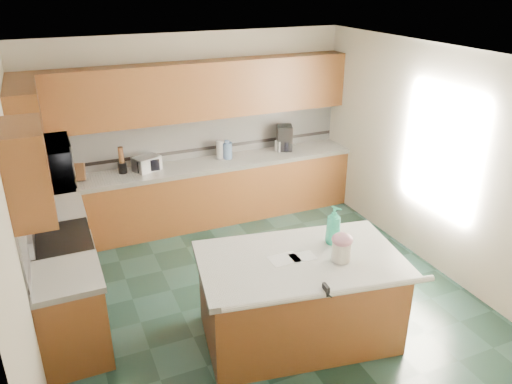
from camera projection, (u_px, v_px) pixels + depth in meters
floor at (256, 293)px, 5.82m from camera, size 4.60×4.60×0.00m
ceiling at (256, 56)px, 4.73m from camera, size 4.60×4.60×0.00m
wall_back at (192, 129)px, 7.22m from camera, size 4.60×0.04×2.70m
wall_front at (395, 312)px, 3.32m from camera, size 4.60×0.04×2.70m
wall_left at (17, 228)px, 4.43m from camera, size 0.04×4.60×2.70m
wall_right at (429, 157)px, 6.12m from camera, size 0.04×4.60×2.70m
back_base_cab at (202, 195)px, 7.32m from camera, size 4.60×0.60×0.86m
back_countertop at (201, 166)px, 7.14m from camera, size 4.60×0.64×0.06m
back_upper_cab at (194, 91)px, 6.82m from camera, size 4.60×0.33×0.78m
back_backsplash at (193, 137)px, 7.24m from camera, size 4.60×0.02×0.63m
back_accent_band at (194, 150)px, 7.31m from camera, size 4.60×0.01×0.05m
left_base_cab_rear at (61, 244)px, 6.00m from camera, size 0.60×0.82×0.86m
left_counter_rear at (55, 210)px, 5.81m from camera, size 0.64×0.82×0.06m
left_base_cab_front at (73, 318)px, 4.71m from camera, size 0.60×0.72×0.86m
left_counter_front at (65, 277)px, 4.53m from camera, size 0.64×0.72×0.06m
left_backsplash at (23, 213)px, 4.95m from camera, size 0.02×2.30×0.63m
left_accent_band at (27, 231)px, 5.03m from camera, size 0.01×2.30×0.05m
left_upper_cab_rear at (25, 121)px, 5.45m from camera, size 0.33×1.09×0.78m
left_upper_cab_front at (27, 172)px, 4.05m from camera, size 0.33×0.72×0.78m
range_body at (66, 277)px, 5.33m from camera, size 0.60×0.76×0.88m
range_oven_door at (95, 274)px, 5.45m from camera, size 0.02×0.68×0.55m
range_cooktop at (59, 240)px, 5.14m from camera, size 0.62×0.78×0.04m
range_handle at (93, 244)px, 5.31m from camera, size 0.02×0.66×0.02m
range_backguard at (30, 234)px, 5.00m from camera, size 0.06×0.76×0.18m
microwave at (46, 164)px, 4.81m from camera, size 0.50×0.73×0.41m
island_base at (299, 300)px, 4.97m from camera, size 2.00×1.35×0.86m
island_top at (300, 261)px, 4.79m from camera, size 2.11×1.46×0.06m
island_bullnose at (332, 293)px, 4.30m from camera, size 1.93×0.38×0.06m
treat_jar at (341, 251)px, 4.71m from camera, size 0.23×0.23×0.19m
treat_jar_lid at (342, 240)px, 4.66m from camera, size 0.20×0.20×0.12m
treat_jar_knob at (343, 235)px, 4.64m from camera, size 0.06×0.02×0.02m
treat_jar_knob_end_l at (340, 236)px, 4.63m from camera, size 0.03×0.03×0.03m
treat_jar_knob_end_r at (346, 235)px, 4.65m from camera, size 0.03×0.03×0.03m
soap_bottle_island at (334, 225)px, 4.96m from camera, size 0.21×0.21×0.40m
paper_sheet_a at (303, 257)px, 4.79m from camera, size 0.25×0.19×0.00m
paper_sheet_b at (284, 259)px, 4.75m from camera, size 0.28×0.21×0.00m
clamp_body at (326, 290)px, 4.28m from camera, size 0.04×0.10×0.09m
clamp_handle at (329, 295)px, 4.24m from camera, size 0.02×0.07×0.02m
knife_block at (80, 172)px, 6.53m from camera, size 0.16×0.19×0.25m
utensil_crock at (122, 168)px, 6.77m from camera, size 0.12×0.12×0.15m
utensil_bundle at (121, 155)px, 6.69m from camera, size 0.07×0.07×0.22m
toaster_oven at (147, 163)px, 6.85m from camera, size 0.41×0.36×0.20m
toaster_oven_door at (148, 166)px, 6.76m from camera, size 0.31×0.01×0.16m
paper_towel at (220, 150)px, 7.28m from camera, size 0.12×0.12×0.27m
paper_towel_base at (221, 158)px, 7.33m from camera, size 0.18×0.18×0.01m
water_jug at (227, 151)px, 7.28m from camera, size 0.15×0.15×0.24m
water_jug_neck at (227, 142)px, 7.23m from camera, size 0.07×0.07×0.03m
coffee_maker at (284, 138)px, 7.61m from camera, size 0.30×0.31×0.38m
coffee_carafe at (286, 146)px, 7.61m from camera, size 0.16×0.16×0.16m
soap_bottle_back at (280, 143)px, 7.58m from camera, size 0.13×0.14×0.25m
soap_back_cap at (280, 134)px, 7.53m from camera, size 0.02×0.02×0.03m
window_light_proxy at (441, 151)px, 5.88m from camera, size 0.02×1.40×1.10m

